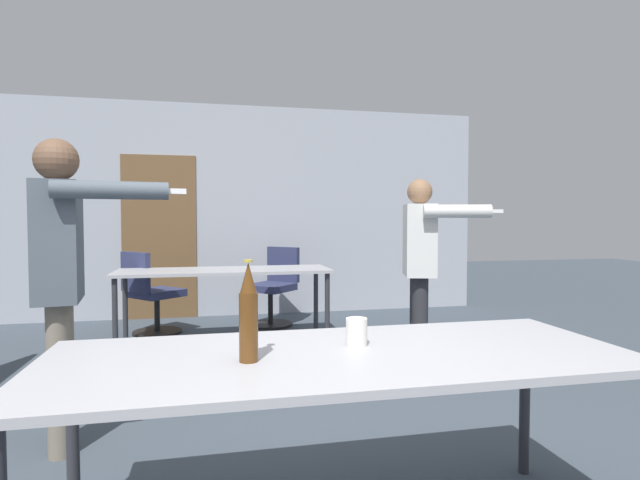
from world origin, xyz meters
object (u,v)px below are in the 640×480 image
(office_chair_far_left, at_px, (151,296))
(beer_bottle, at_px, (248,314))
(person_near_casual, at_px, (421,254))
(drink_cup, at_px, (357,332))
(office_chair_side_rolled, at_px, (274,289))
(person_far_watching, at_px, (61,261))

(office_chair_far_left, bearing_deg, beer_bottle, -30.56)
(office_chair_far_left, height_order, beer_bottle, beer_bottle)
(office_chair_far_left, xyz_separation_m, beer_bottle, (0.77, -3.87, 0.50))
(person_near_casual, xyz_separation_m, beer_bottle, (-1.62, -2.22, -0.03))
(office_chair_far_left, distance_m, drink_cup, 3.95)
(beer_bottle, bearing_deg, office_chair_side_rolled, 81.75)
(person_near_casual, xyz_separation_m, person_far_watching, (-2.52, -1.07, 0.07))
(office_chair_far_left, bearing_deg, person_near_casual, 13.49)
(person_near_casual, xyz_separation_m, office_chair_side_rolled, (-1.02, 1.90, -0.53))
(office_chair_side_rolled, xyz_separation_m, drink_cup, (-0.17, -3.99, 0.38))
(person_far_watching, relative_size, office_chair_far_left, 1.85)
(person_near_casual, relative_size, beer_bottle, 4.45)
(beer_bottle, bearing_deg, person_near_casual, 53.88)
(office_chair_far_left, bearing_deg, office_chair_side_rolled, 58.43)
(office_chair_far_left, xyz_separation_m, office_chair_side_rolled, (1.37, 0.25, 0.01))
(person_near_casual, height_order, beer_bottle, person_near_casual)
(person_far_watching, xyz_separation_m, beer_bottle, (0.91, -1.15, -0.11))
(person_near_casual, distance_m, beer_bottle, 2.74)
(person_far_watching, xyz_separation_m, office_chair_far_left, (0.14, 2.72, -0.61))
(office_chair_side_rolled, height_order, beer_bottle, beer_bottle)
(person_near_casual, bearing_deg, beer_bottle, -19.18)
(office_chair_far_left, distance_m, beer_bottle, 3.98)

